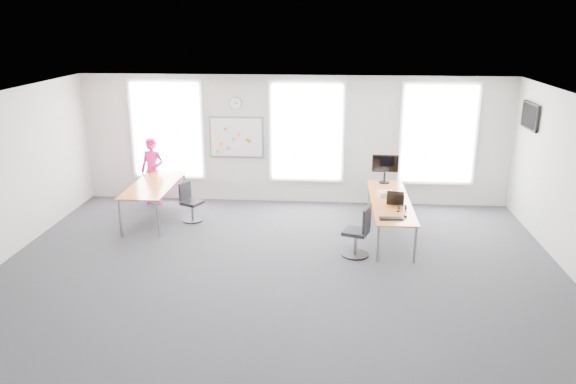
# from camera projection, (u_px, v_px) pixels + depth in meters

# --- Properties ---
(floor) EXTENTS (10.00, 10.00, 0.00)m
(floor) POSITION_uv_depth(u_px,v_px,m) (278.00, 273.00, 9.74)
(floor) COLOR #252429
(floor) RESTS_ON ground
(ceiling) EXTENTS (10.00, 10.00, 0.00)m
(ceiling) POSITION_uv_depth(u_px,v_px,m) (277.00, 100.00, 8.85)
(ceiling) COLOR silver
(ceiling) RESTS_ON ground
(wall_back) EXTENTS (10.00, 0.00, 10.00)m
(wall_back) POSITION_uv_depth(u_px,v_px,m) (294.00, 140.00, 13.10)
(wall_back) COLOR silver
(wall_back) RESTS_ON ground
(wall_front) EXTENTS (10.00, 0.00, 10.00)m
(wall_front) POSITION_uv_depth(u_px,v_px,m) (238.00, 310.00, 5.49)
(wall_front) COLOR silver
(wall_front) RESTS_ON ground
(window_left) EXTENTS (1.60, 0.06, 2.20)m
(window_left) POSITION_uv_depth(u_px,v_px,m) (167.00, 130.00, 13.24)
(window_left) COLOR white
(window_left) RESTS_ON wall_back
(window_mid) EXTENTS (1.60, 0.06, 2.20)m
(window_mid) POSITION_uv_depth(u_px,v_px,m) (307.00, 132.00, 12.99)
(window_mid) COLOR white
(window_mid) RESTS_ON wall_back
(window_right) EXTENTS (1.60, 0.06, 2.20)m
(window_right) POSITION_uv_depth(u_px,v_px,m) (438.00, 134.00, 12.76)
(window_right) COLOR white
(window_right) RESTS_ON wall_back
(desk_right) EXTENTS (0.78, 2.92, 0.71)m
(desk_right) POSITION_uv_depth(u_px,v_px,m) (390.00, 203.00, 11.33)
(desk_right) COLOR orange
(desk_right) RESTS_ON ground
(desk_left) EXTENTS (0.89, 2.22, 0.81)m
(desk_left) POSITION_uv_depth(u_px,v_px,m) (154.00, 187.00, 12.11)
(desk_left) COLOR orange
(desk_left) RESTS_ON ground
(chair_right) EXTENTS (0.55, 0.55, 0.96)m
(chair_right) POSITION_uv_depth(u_px,v_px,m) (359.00, 235.00, 10.32)
(chair_right) COLOR black
(chair_right) RESTS_ON ground
(chair_left) EXTENTS (0.51, 0.51, 0.85)m
(chair_left) POSITION_uv_depth(u_px,v_px,m) (190.00, 204.00, 12.16)
(chair_left) COLOR black
(chair_left) RESTS_ON ground
(person) EXTENTS (0.64, 0.49, 1.59)m
(person) POSITION_uv_depth(u_px,v_px,m) (153.00, 171.00, 13.12)
(person) COLOR #E2157B
(person) RESTS_ON ground
(whiteboard) EXTENTS (1.20, 0.03, 0.90)m
(whiteboard) POSITION_uv_depth(u_px,v_px,m) (236.00, 137.00, 13.16)
(whiteboard) COLOR white
(whiteboard) RESTS_ON wall_back
(wall_clock) EXTENTS (0.30, 0.04, 0.30)m
(wall_clock) POSITION_uv_depth(u_px,v_px,m) (235.00, 103.00, 12.92)
(wall_clock) COLOR gray
(wall_clock) RESTS_ON wall_back
(tv) EXTENTS (0.06, 0.90, 0.55)m
(tv) POSITION_uv_depth(u_px,v_px,m) (530.00, 116.00, 11.54)
(tv) COLOR black
(tv) RESTS_ON wall_right
(keyboard) EXTENTS (0.45, 0.19, 0.02)m
(keyboard) POSITION_uv_depth(u_px,v_px,m) (391.00, 219.00, 10.25)
(keyboard) COLOR black
(keyboard) RESTS_ON desk_right
(mouse) EXTENTS (0.07, 0.12, 0.04)m
(mouse) POSITION_uv_depth(u_px,v_px,m) (405.00, 216.00, 10.35)
(mouse) COLOR black
(mouse) RESTS_ON desk_right
(lens_cap) EXTENTS (0.08, 0.08, 0.01)m
(lens_cap) POSITION_uv_depth(u_px,v_px,m) (398.00, 211.00, 10.66)
(lens_cap) COLOR black
(lens_cap) RESTS_ON desk_right
(headphones) EXTENTS (0.17, 0.09, 0.10)m
(headphones) POSITION_uv_depth(u_px,v_px,m) (402.00, 207.00, 10.77)
(headphones) COLOR black
(headphones) RESTS_ON desk_right
(laptop_sleeve) EXTENTS (0.34, 0.23, 0.27)m
(laptop_sleeve) POSITION_uv_depth(u_px,v_px,m) (395.00, 199.00, 10.98)
(laptop_sleeve) COLOR black
(laptop_sleeve) RESTS_ON desk_right
(paper_stack) EXTENTS (0.36, 0.31, 0.11)m
(paper_stack) POSITION_uv_depth(u_px,v_px,m) (386.00, 194.00, 11.57)
(paper_stack) COLOR beige
(paper_stack) RESTS_ON desk_right
(monitor) EXTENTS (0.58, 0.24, 0.64)m
(monitor) POSITION_uv_depth(u_px,v_px,m) (385.00, 166.00, 12.38)
(monitor) COLOR black
(monitor) RESTS_ON desk_right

